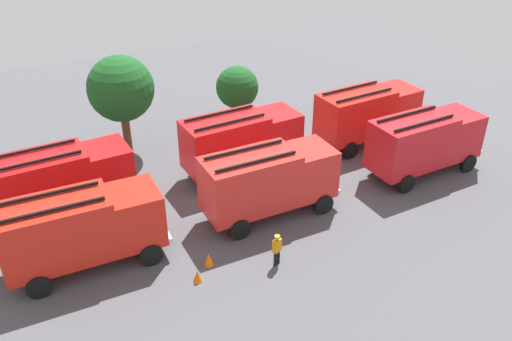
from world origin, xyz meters
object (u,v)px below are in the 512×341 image
object	(u,v)px
tree_2	(237,88)
fire_truck_1	(269,179)
firefighter_1	(223,141)
traffic_cone_1	(347,128)
fire_truck_0	(82,227)
fire_truck_3	(62,179)
traffic_cone_2	(209,259)
fire_truck_2	(425,141)
firefighter_0	(277,248)
tree_1	(121,89)
traffic_cone_0	(198,276)
fire_truck_5	(368,112)
fire_truck_4	(242,140)

from	to	relation	value
tree_2	fire_truck_1	bearing A→B (deg)	-105.91
firefighter_1	traffic_cone_1	bearing A→B (deg)	146.26
fire_truck_0	fire_truck_3	size ratio (longest dim) A/B	0.98
fire_truck_3	traffic_cone_2	size ratio (longest dim) A/B	10.91
fire_truck_2	traffic_cone_2	distance (m)	14.81
fire_truck_0	firefighter_0	distance (m)	8.82
fire_truck_0	traffic_cone_1	world-z (taller)	fire_truck_0
fire_truck_0	tree_1	size ratio (longest dim) A/B	1.14
fire_truck_2	tree_2	xyz separation A→B (m)	(-7.22, 10.50, 0.86)
tree_1	tree_2	distance (m)	7.85
fire_truck_1	tree_1	bearing A→B (deg)	114.13
firefighter_0	traffic_cone_0	distance (m)	3.81
fire_truck_5	firefighter_0	world-z (taller)	fire_truck_5
fire_truck_2	firefighter_1	xyz separation A→B (m)	(-9.76, 7.18, -1.13)
fire_truck_4	tree_1	bearing A→B (deg)	129.99
fire_truck_3	fire_truck_4	xyz separation A→B (m)	(10.15, -0.05, 0.00)
traffic_cone_0	firefighter_1	bearing A→B (deg)	61.26
traffic_cone_1	firefighter_1	bearing A→B (deg)	176.10
tree_1	fire_truck_5	bearing A→B (deg)	-21.77
fire_truck_5	traffic_cone_1	bearing A→B (deg)	90.88
fire_truck_5	traffic_cone_2	xyz separation A→B (m)	(-13.96, -7.04, -1.82)
fire_truck_2	firefighter_1	distance (m)	12.17
tree_2	traffic_cone_0	distance (m)	16.10
fire_truck_0	fire_truck_2	bearing A→B (deg)	-0.17
fire_truck_4	traffic_cone_0	xyz separation A→B (m)	(-5.86, -7.93, -1.85)
fire_truck_1	traffic_cone_1	world-z (taller)	fire_truck_1
traffic_cone_2	traffic_cone_0	bearing A→B (deg)	-136.27
firefighter_0	traffic_cone_2	size ratio (longest dim) A/B	2.42
fire_truck_3	traffic_cone_2	world-z (taller)	fire_truck_3
firefighter_0	firefighter_1	distance (m)	10.96
fire_truck_5	firefighter_1	xyz separation A→B (m)	(-9.19, 2.41, -1.13)
fire_truck_1	traffic_cone_0	world-z (taller)	fire_truck_1
firefighter_0	firefighter_1	bearing A→B (deg)	146.36
fire_truck_5	tree_2	size ratio (longest dim) A/B	1.64
fire_truck_1	traffic_cone_1	bearing A→B (deg)	33.35
tree_1	firefighter_0	bearing A→B (deg)	-76.88
fire_truck_3	traffic_cone_0	xyz separation A→B (m)	(4.29, -7.98, -1.85)
fire_truck_3	firefighter_1	world-z (taller)	fire_truck_3
traffic_cone_1	fire_truck_2	bearing A→B (deg)	-83.78
fire_truck_4	firefighter_1	bearing A→B (deg)	91.58
fire_truck_2	traffic_cone_0	distance (m)	15.82
fire_truck_2	fire_truck_4	size ratio (longest dim) A/B	0.99
fire_truck_0	fire_truck_4	world-z (taller)	same
tree_1	traffic_cone_2	world-z (taller)	tree_1
fire_truck_2	fire_truck_3	size ratio (longest dim) A/B	1.00
fire_truck_2	traffic_cone_0	world-z (taller)	fire_truck_2
fire_truck_2	firefighter_1	bearing A→B (deg)	141.17
traffic_cone_2	fire_truck_0	bearing A→B (deg)	153.89
fire_truck_4	firefighter_1	size ratio (longest dim) A/B	4.05
traffic_cone_2	fire_truck_2	bearing A→B (deg)	8.89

